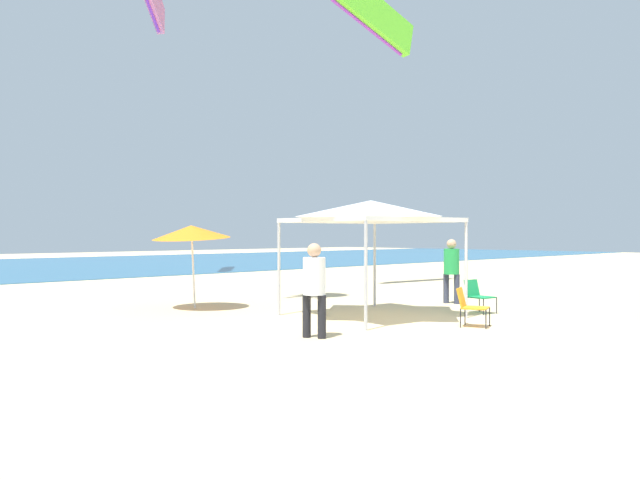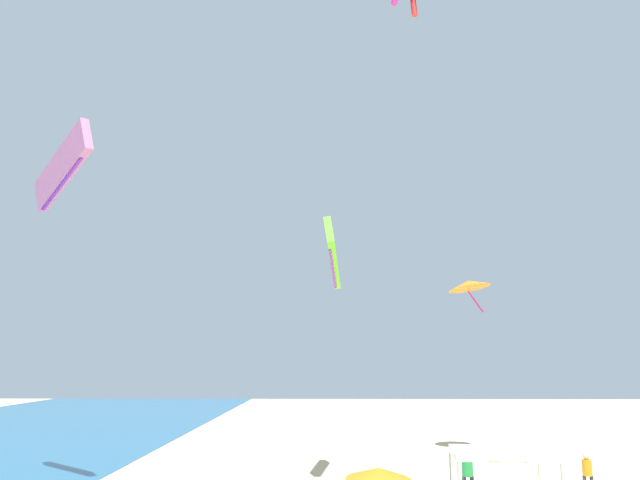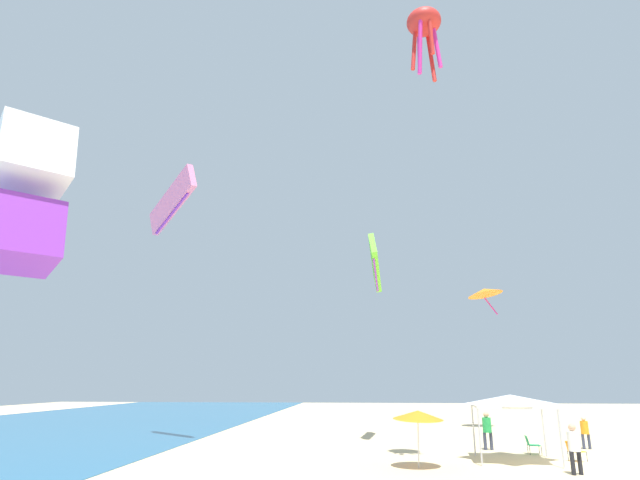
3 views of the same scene
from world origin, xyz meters
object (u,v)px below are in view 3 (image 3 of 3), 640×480
canopy_tent (511,401)px  kite_parafoil_pink (172,202)px  kite_box_white (26,196)px  person_by_tent (574,445)px  person_watching_sky (585,430)px  kite_delta_orange (485,292)px  beach_umbrella (418,415)px  kite_octopus_red (424,26)px  folding_chair_left_of_tent (574,450)px  person_far_stroller (487,427)px  kite_parafoil_lime (375,265)px  folding_chair_near_cooler (531,443)px

canopy_tent → kite_parafoil_pink: size_ratio=0.82×
kite_box_white → kite_parafoil_pink: bearing=57.8°
person_by_tent → person_watching_sky: (7.68, -3.43, -0.12)m
person_by_tent → kite_delta_orange: (18.05, -1.46, 8.81)m
beach_umbrella → kite_octopus_red: bearing=-156.1°
person_by_tent → kite_box_white: (-11.02, 15.18, 6.27)m
kite_delta_orange → kite_parafoil_pink: (-10.55, 20.76, 4.08)m
person_by_tent → kite_box_white: 19.78m
folding_chair_left_of_tent → kite_box_white: (-14.41, 16.41, 6.84)m
canopy_tent → kite_parafoil_pink: bearing=76.4°
folding_chair_left_of_tent → person_far_stroller: 4.60m
person_far_stroller → kite_parafoil_lime: 10.89m
kite_box_white → person_watching_sky: bearing=0.4°
kite_octopus_red → folding_chair_near_cooler: bearing=119.6°
beach_umbrella → person_far_stroller: 7.25m
kite_parafoil_pink → kite_box_white: bearing=147.3°
person_watching_sky → kite_parafoil_pink: (-0.18, 22.74, 13.01)m
person_by_tent → kite_parafoil_lime: kite_parafoil_lime is taller
beach_umbrella → kite_parafoil_pink: kite_parafoil_pink is taller
kite_octopus_red → canopy_tent: bearing=116.9°
person_far_stroller → person_by_tent: bearing=-86.0°
kite_parafoil_lime → beach_umbrella: bearing=-166.6°
canopy_tent → kite_box_white: size_ratio=1.05×
kite_parafoil_lime → kite_parafoil_pink: size_ratio=1.10×
kite_octopus_red → person_by_tent: bearing=78.5°
folding_chair_left_of_tent → person_watching_sky: person_watching_sky is taller
kite_parafoil_lime → folding_chair_near_cooler: bearing=-114.9°
person_by_tent → kite_octopus_red: kite_octopus_red is taller
canopy_tent → kite_box_white: kite_box_white is taller
folding_chair_near_cooler → kite_delta_orange: bearing=-0.4°
kite_octopus_red → kite_delta_orange: kite_octopus_red is taller
canopy_tent → folding_chair_left_of_tent: (0.23, -2.55, -2.01)m
person_watching_sky → kite_octopus_red: kite_octopus_red is taller
person_watching_sky → kite_box_white: bearing=47.7°
canopy_tent → person_watching_sky: (4.53, -4.76, -1.55)m
person_by_tent → kite_parafoil_pink: size_ratio=0.41×
folding_chair_left_of_tent → kite_box_white: 22.88m
kite_box_white → folding_chair_left_of_tent: bearing=-3.5°
kite_parafoil_lime → kite_octopus_red: bearing=-163.5°
kite_box_white → beach_umbrella: bearing=6.7°
kite_box_white → kite_parafoil_pink: size_ratio=0.78×
kite_delta_orange → kite_box_white: bearing=-0.4°
folding_chair_near_cooler → person_watching_sky: 4.00m
canopy_tent → folding_chair_left_of_tent: size_ratio=4.35×
person_watching_sky → kite_box_white: kite_box_white is taller
canopy_tent → kite_parafoil_lime: kite_parafoil_lime is taller
person_by_tent → kite_parafoil_pink: kite_parafoil_pink is taller
kite_delta_orange → kite_parafoil_pink: size_ratio=0.82×
canopy_tent → kite_delta_orange: size_ratio=1.00×
kite_delta_orange → kite_parafoil_pink: bearing=-33.7°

